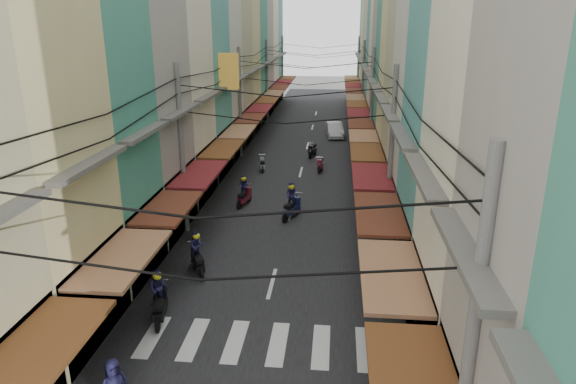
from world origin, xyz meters
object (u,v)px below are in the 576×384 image
Objects in this scene: traffic_sign at (396,237)px; bicycle at (440,284)px; market_umbrella at (520,335)px; white_car at (334,137)px.

bicycle is at bearing 8.95° from traffic_sign.
traffic_sign is at bearing 109.94° from market_umbrella.
white_car is at bearing 95.36° from traffic_sign.
traffic_sign reaches higher than bicycle.
traffic_sign is (-1.90, -0.30, 2.10)m from bicycle.
traffic_sign reaches higher than market_umbrella.
white_car is 1.72× the size of market_umbrella.
traffic_sign is (-2.42, 6.67, -0.24)m from market_umbrella.
white_car is 1.59× the size of traffic_sign.
market_umbrella is at bearing -87.60° from white_car.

